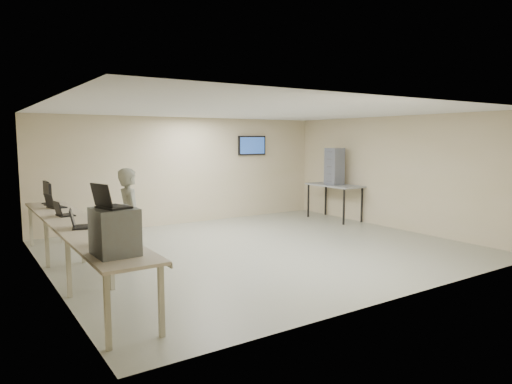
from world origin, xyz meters
TOP-DOWN VIEW (x-y plane):
  - room at (0.03, 0.06)m, footprint 8.01×7.01m
  - workbench at (-3.59, 0.00)m, footprint 0.76×6.00m
  - equipment_box at (-3.65, -2.35)m, footprint 0.48×0.54m
  - laptop_on_box at (-3.71, -2.35)m, footprint 0.40×0.44m
  - laptop_0 at (-3.58, -1.72)m, footprint 0.34×0.37m
  - laptop_1 at (-3.66, -0.46)m, footprint 0.39×0.43m
  - laptop_2 at (-3.64, 0.83)m, footprint 0.32×0.37m
  - laptop_3 at (-3.59, 1.92)m, footprint 0.38×0.42m
  - monitor_near at (-3.60, 2.40)m, footprint 0.20×0.46m
  - monitor_far at (-3.60, 2.66)m, footprint 0.21×0.47m
  - soldier at (-2.67, 0.12)m, footprint 0.46×0.67m
  - side_table at (3.60, 1.69)m, footprint 0.76×1.64m
  - storage_bins at (3.58, 1.69)m, footprint 0.38×0.42m

SIDE VIEW (x-z plane):
  - workbench at x=-3.59m, z-range 0.38..1.28m
  - soldier at x=-2.67m, z-range 0.00..1.74m
  - side_table at x=3.60m, z-range 0.42..1.40m
  - laptop_0 at x=-3.58m, z-range 0.84..1.10m
  - laptop_2 at x=-3.64m, z-range 0.84..1.10m
  - laptop_3 at x=-3.59m, z-range 0.83..1.11m
  - laptop_1 at x=-3.66m, z-range 0.83..1.12m
  - monitor_near at x=-3.60m, z-range 0.95..1.40m
  - equipment_box at x=-3.65m, z-range 0.90..1.45m
  - monitor_far at x=-3.60m, z-range 0.95..1.42m
  - room at x=0.03m, z-range 0.01..2.82m
  - storage_bins at x=3.58m, z-range 0.98..1.99m
  - laptop_on_box at x=-3.71m, z-range 1.38..1.67m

